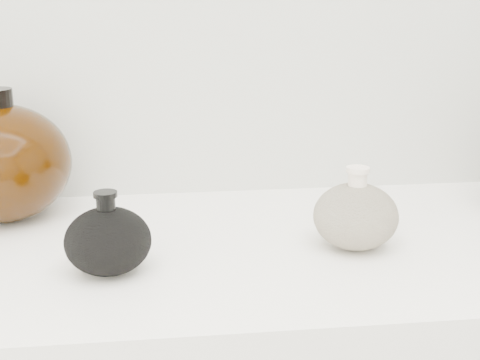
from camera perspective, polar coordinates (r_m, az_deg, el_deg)
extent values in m
cube|color=white|center=(0.95, 1.66, -6.22)|extent=(1.20, 0.50, 0.03)
ellipsoid|color=black|center=(0.85, -11.20, -5.13)|extent=(0.11, 0.11, 0.08)
cylinder|color=black|center=(0.83, -11.38, -2.03)|extent=(0.02, 0.02, 0.03)
cylinder|color=black|center=(0.83, -11.42, -1.20)|extent=(0.03, 0.03, 0.01)
ellipsoid|color=beige|center=(0.92, 9.84, -3.06)|extent=(0.12, 0.12, 0.09)
cylinder|color=#F3E0CA|center=(0.91, 9.99, 0.04)|extent=(0.03, 0.03, 0.03)
cylinder|color=#F3E0CA|center=(0.90, 10.04, 0.87)|extent=(0.03, 0.03, 0.01)
ellipsoid|color=black|center=(1.07, -19.74, 1.37)|extent=(0.23, 0.23, 0.18)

